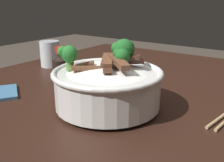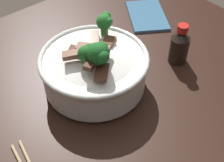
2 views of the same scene
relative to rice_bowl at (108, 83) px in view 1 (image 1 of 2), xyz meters
name	(u,v)px [view 1 (image 1 of 2)]	position (x,y,z in m)	size (l,w,h in m)	color
dining_table	(127,131)	(0.13, 0.03, -0.20)	(1.12, 1.00, 0.80)	black
rice_bowl	(108,83)	(0.00, 0.00, 0.00)	(0.25, 0.25, 0.16)	white
drinking_glass	(50,56)	(0.18, 0.41, -0.02)	(0.07, 0.07, 0.09)	white
soy_sauce_bottle	(61,68)	(0.07, 0.22, -0.01)	(0.05, 0.05, 0.11)	black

